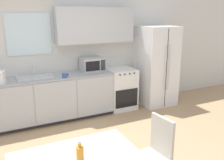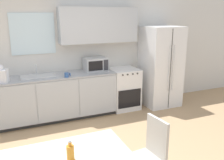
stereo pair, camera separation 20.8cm
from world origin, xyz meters
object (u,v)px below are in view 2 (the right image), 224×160
(microwave, at_px, (95,64))
(coffee_mug, at_px, (67,75))
(oven_range, at_px, (124,89))
(drink_bottle, at_px, (70,152))
(refrigerator, at_px, (160,66))
(dining_chair_side, at_px, (151,150))

(microwave, relative_size, coffee_mug, 4.03)
(oven_range, height_order, microwave, microwave)
(microwave, xyz_separation_m, drink_bottle, (-1.24, -2.80, -0.24))
(coffee_mug, bearing_deg, microwave, 25.51)
(microwave, xyz_separation_m, coffee_mug, (-0.69, -0.33, -0.09))
(refrigerator, bearing_deg, dining_chair_side, -125.24)
(oven_range, relative_size, microwave, 1.93)
(oven_range, height_order, refrigerator, refrigerator)
(dining_chair_side, height_order, drink_bottle, drink_bottle)
(microwave, relative_size, drink_bottle, 2.19)
(coffee_mug, height_order, dining_chair_side, coffee_mug)
(oven_range, relative_size, coffee_mug, 7.76)
(oven_range, bearing_deg, coffee_mug, -169.83)
(oven_range, relative_size, drink_bottle, 4.22)
(dining_chair_side, distance_m, drink_bottle, 1.04)
(dining_chair_side, relative_size, drink_bottle, 4.30)
(microwave, bearing_deg, oven_range, -8.57)
(oven_range, xyz_separation_m, microwave, (-0.63, 0.09, 0.60))
(refrigerator, distance_m, drink_bottle, 3.82)
(microwave, bearing_deg, refrigerator, -6.53)
(oven_range, relative_size, dining_chair_side, 0.98)
(oven_range, xyz_separation_m, dining_chair_side, (-0.87, -2.59, 0.08))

